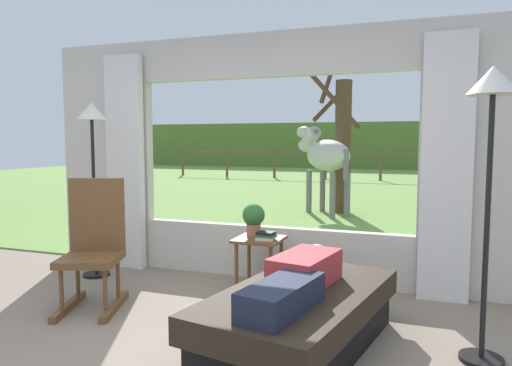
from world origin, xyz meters
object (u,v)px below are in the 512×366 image
object	(u,v)px
potted_plant	(254,218)
pasture_tree	(342,142)
side_table	(259,247)
floor_lamp_right	(491,125)
floor_lamp_left	(92,137)
reclining_person	(298,277)
horse	(325,156)
recliner_sofa	(300,318)
rocking_chair	(94,245)
book_stack	(266,236)

from	to	relation	value
potted_plant	pasture_tree	distance (m)	5.15
side_table	floor_lamp_right	xyz separation A→B (m)	(1.87, -0.90, 1.13)
potted_plant	floor_lamp_left	distance (m)	1.92
potted_plant	reclining_person	bearing A→B (deg)	-57.75
potted_plant	floor_lamp_left	bearing A→B (deg)	-174.32
floor_lamp_right	horse	size ratio (longest dim) A/B	1.11
floor_lamp_left	floor_lamp_right	distance (m)	3.77
recliner_sofa	rocking_chair	bearing A→B (deg)	-175.60
floor_lamp_left	pasture_tree	size ratio (longest dim) A/B	0.63
recliner_sofa	rocking_chair	world-z (taller)	rocking_chair
potted_plant	book_stack	xyz separation A→B (m)	(0.17, -0.12, -0.15)
potted_plant	pasture_tree	xyz separation A→B (m)	(-0.01, 5.09, 0.72)
rocking_chair	floor_lamp_left	size ratio (longest dim) A/B	0.61
potted_plant	pasture_tree	bearing A→B (deg)	90.06
recliner_sofa	side_table	world-z (taller)	side_table
rocking_chair	side_table	world-z (taller)	rocking_chair
reclining_person	pasture_tree	size ratio (longest dim) A/B	0.49
horse	potted_plant	bearing A→B (deg)	-131.05
rocking_chair	floor_lamp_left	bearing A→B (deg)	108.08
reclining_person	horse	bearing A→B (deg)	110.97
floor_lamp_right	horse	world-z (taller)	floor_lamp_right
reclining_person	side_table	world-z (taller)	reclining_person
reclining_person	rocking_chair	xyz separation A→B (m)	(-1.91, 0.28, 0.02)
horse	rocking_chair	bearing A→B (deg)	-142.90
potted_plant	floor_lamp_right	bearing A→B (deg)	-26.10
horse	pasture_tree	size ratio (longest dim) A/B	0.59
side_table	floor_lamp_left	size ratio (longest dim) A/B	0.28
floor_lamp_right	side_table	bearing A→B (deg)	154.41
side_table	horse	distance (m)	4.93
book_stack	pasture_tree	bearing A→B (deg)	91.87
floor_lamp_right	book_stack	bearing A→B (deg)	154.87
recliner_sofa	book_stack	world-z (taller)	book_stack
side_table	potted_plant	xyz separation A→B (m)	(-0.08, 0.06, 0.28)
potted_plant	book_stack	bearing A→B (deg)	-35.57
potted_plant	side_table	bearing A→B (deg)	-36.87
potted_plant	horse	size ratio (longest dim) A/B	0.18
pasture_tree	potted_plant	bearing A→B (deg)	-89.94
side_table	book_stack	xyz separation A→B (m)	(0.09, -0.06, 0.13)
rocking_chair	pasture_tree	xyz separation A→B (m)	(1.14, 6.04, 0.88)
potted_plant	book_stack	size ratio (longest dim) A/B	1.68
book_stack	reclining_person	bearing A→B (deg)	-61.26
book_stack	floor_lamp_right	xyz separation A→B (m)	(1.78, -0.84, 0.99)
rocking_chair	side_table	size ratio (longest dim) A/B	2.15
reclining_person	floor_lamp_left	size ratio (longest dim) A/B	0.77
floor_lamp_right	pasture_tree	bearing A→B (deg)	107.90
rocking_chair	recliner_sofa	bearing A→B (deg)	-26.61
side_table	rocking_chair	bearing A→B (deg)	-144.16
book_stack	floor_lamp_right	size ratio (longest dim) A/B	0.10
recliner_sofa	pasture_tree	world-z (taller)	pasture_tree
pasture_tree	side_table	bearing A→B (deg)	-89.05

